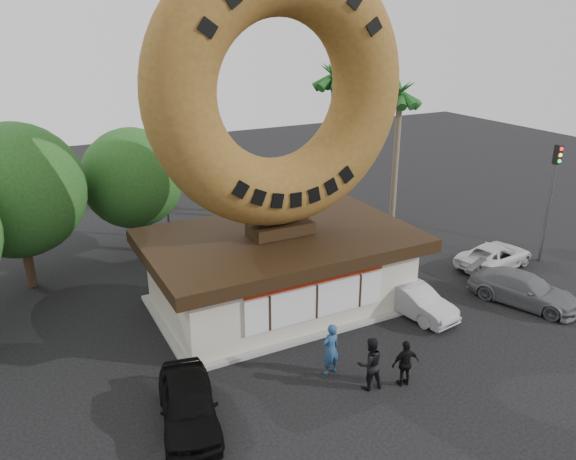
% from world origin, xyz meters
% --- Properties ---
extents(ground, '(90.00, 90.00, 0.00)m').
position_xyz_m(ground, '(0.00, 0.00, 0.00)').
color(ground, black).
rests_on(ground, ground).
extents(donut_shop, '(11.20, 7.20, 3.80)m').
position_xyz_m(donut_shop, '(0.00, 5.98, 1.77)').
color(donut_shop, beige).
rests_on(donut_shop, ground).
extents(giant_donut, '(10.71, 2.73, 10.71)m').
position_xyz_m(giant_donut, '(0.00, 6.00, 9.15)').
color(giant_donut, brown).
rests_on(giant_donut, donut_shop).
extents(tree_west, '(6.00, 6.00, 7.65)m').
position_xyz_m(tree_west, '(-9.50, 13.00, 4.64)').
color(tree_west, '#473321').
rests_on(tree_west, ground).
extents(tree_mid, '(5.20, 5.20, 6.63)m').
position_xyz_m(tree_mid, '(-4.00, 15.00, 4.02)').
color(tree_mid, '#473321').
rests_on(tree_mid, ground).
extents(palm_near, '(2.60, 2.60, 9.75)m').
position_xyz_m(palm_near, '(7.50, 14.00, 8.41)').
color(palm_near, '#726651').
rests_on(palm_near, ground).
extents(palm_far, '(2.60, 2.60, 8.75)m').
position_xyz_m(palm_far, '(11.00, 12.50, 7.48)').
color(palm_far, '#726651').
rests_on(palm_far, ground).
extents(street_lamp, '(2.11, 0.20, 8.00)m').
position_xyz_m(street_lamp, '(-1.86, 16.00, 4.48)').
color(street_lamp, '#59595E').
rests_on(street_lamp, ground).
extents(traffic_signal, '(0.30, 0.38, 6.07)m').
position_xyz_m(traffic_signal, '(14.00, 3.99, 3.87)').
color(traffic_signal, '#59595E').
rests_on(traffic_signal, ground).
extents(person_left, '(0.76, 0.54, 1.94)m').
position_xyz_m(person_left, '(-0.76, 0.62, 0.97)').
color(person_left, navy).
rests_on(person_left, ground).
extents(person_center, '(1.01, 0.84, 1.88)m').
position_xyz_m(person_center, '(-0.04, -0.70, 0.94)').
color(person_center, black).
rests_on(person_center, ground).
extents(person_right, '(1.04, 0.55, 1.69)m').
position_xyz_m(person_right, '(1.12, -1.12, 0.84)').
color(person_right, black).
rests_on(person_right, ground).
extents(car_black, '(2.53, 4.46, 1.43)m').
position_xyz_m(car_black, '(-6.00, 0.37, 0.72)').
color(car_black, black).
rests_on(car_black, ground).
extents(car_silver, '(1.99, 4.10, 1.29)m').
position_xyz_m(car_silver, '(4.60, 2.66, 0.65)').
color(car_silver, '#95959A').
rests_on(car_silver, ground).
extents(car_grey, '(3.52, 5.04, 1.36)m').
position_xyz_m(car_grey, '(9.45, 1.18, 0.68)').
color(car_grey, slate).
rests_on(car_grey, ground).
extents(car_white, '(4.68, 2.75, 1.22)m').
position_xyz_m(car_white, '(11.29, 4.55, 0.61)').
color(car_white, silver).
rests_on(car_white, ground).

